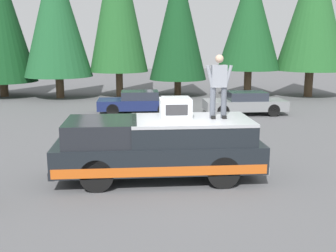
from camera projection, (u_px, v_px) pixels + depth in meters
ground_plane at (183, 183)px, 10.77m from camera, size 90.00×90.00×0.00m
pickup_truck at (159, 147)px, 11.00m from camera, size 2.01×5.54×1.65m
compressor_unit at (175, 107)px, 11.00m from camera, size 0.65×0.84×0.56m
person_on_truck_bed at (219, 85)px, 10.80m from camera, size 0.29×0.72×1.69m
parked_car_grey at (245, 103)px, 20.75m from camera, size 1.64×4.10×1.16m
parked_car_navy at (138, 102)px, 21.02m from camera, size 1.64×4.10×1.16m
conifer_far_left at (314, 7)px, 26.29m from camera, size 4.55×4.55×9.90m
conifer_left at (250, 18)px, 26.62m from camera, size 4.14×4.14×8.53m
conifer_center_left at (178, 20)px, 26.90m from camera, size 3.84×3.84×8.92m
conifer_right at (56, 14)px, 25.73m from camera, size 4.34×4.34×9.32m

